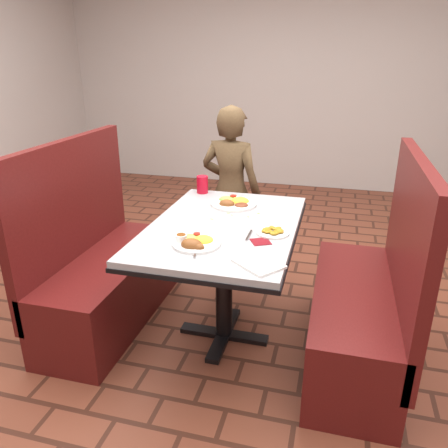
{
  "coord_description": "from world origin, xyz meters",
  "views": [
    {
      "loc": [
        0.59,
        -2.2,
        1.64
      ],
      "look_at": [
        0.0,
        0.0,
        0.75
      ],
      "focal_mm": 35.0,
      "sensor_mm": 36.0,
      "label": 1
    }
  ],
  "objects_px": {
    "dining_table": "(224,240)",
    "red_tumbler": "(202,185)",
    "booth_bench_left": "(104,274)",
    "plantain_plate": "(273,232)",
    "far_dinner_plate": "(234,201)",
    "booth_bench_right": "(364,308)",
    "near_dinner_plate": "(195,240)",
    "diner_person": "(231,191)"
  },
  "relations": [
    {
      "from": "dining_table",
      "to": "plantain_plate",
      "type": "relative_size",
      "value": 7.01
    },
    {
      "from": "far_dinner_plate",
      "to": "red_tumbler",
      "type": "relative_size",
      "value": 2.44
    },
    {
      "from": "booth_bench_right",
      "to": "far_dinner_plate",
      "type": "height_order",
      "value": "booth_bench_right"
    },
    {
      "from": "booth_bench_left",
      "to": "plantain_plate",
      "type": "distance_m",
      "value": 1.17
    },
    {
      "from": "diner_person",
      "to": "plantain_plate",
      "type": "relative_size",
      "value": 7.53
    },
    {
      "from": "near_dinner_plate",
      "to": "far_dinner_plate",
      "type": "height_order",
      "value": "near_dinner_plate"
    },
    {
      "from": "far_dinner_plate",
      "to": "dining_table",
      "type": "bearing_deg",
      "value": -85.87
    },
    {
      "from": "dining_table",
      "to": "red_tumbler",
      "type": "bearing_deg",
      "value": 118.85
    },
    {
      "from": "far_dinner_plate",
      "to": "booth_bench_left",
      "type": "bearing_deg",
      "value": -156.41
    },
    {
      "from": "booth_bench_right",
      "to": "near_dinner_plate",
      "type": "bearing_deg",
      "value": -159.86
    },
    {
      "from": "near_dinner_plate",
      "to": "plantain_plate",
      "type": "bearing_deg",
      "value": 34.78
    },
    {
      "from": "dining_table",
      "to": "near_dinner_plate",
      "type": "relative_size",
      "value": 4.98
    },
    {
      "from": "booth_bench_right",
      "to": "near_dinner_plate",
      "type": "xyz_separation_m",
      "value": [
        -0.86,
        -0.32,
        0.45
      ]
    },
    {
      "from": "dining_table",
      "to": "booth_bench_right",
      "type": "distance_m",
      "value": 0.86
    },
    {
      "from": "booth_bench_right",
      "to": "near_dinner_plate",
      "type": "relative_size",
      "value": 4.93
    },
    {
      "from": "red_tumbler",
      "to": "dining_table",
      "type": "bearing_deg",
      "value": -61.15
    },
    {
      "from": "dining_table",
      "to": "diner_person",
      "type": "distance_m",
      "value": 0.97
    },
    {
      "from": "booth_bench_left",
      "to": "diner_person",
      "type": "xyz_separation_m",
      "value": [
        0.6,
        0.95,
        0.32
      ]
    },
    {
      "from": "far_dinner_plate",
      "to": "plantain_plate",
      "type": "relative_size",
      "value": 1.65
    },
    {
      "from": "booth_bench_left",
      "to": "red_tumbler",
      "type": "distance_m",
      "value": 0.88
    },
    {
      "from": "plantain_plate",
      "to": "red_tumbler",
      "type": "xyz_separation_m",
      "value": [
        -0.58,
        0.61,
        0.05
      ]
    },
    {
      "from": "booth_bench_left",
      "to": "far_dinner_plate",
      "type": "relative_size",
      "value": 4.21
    },
    {
      "from": "booth_bench_left",
      "to": "plantain_plate",
      "type": "xyz_separation_m",
      "value": [
        1.08,
        -0.07,
        0.43
      ]
    },
    {
      "from": "dining_table",
      "to": "far_dinner_plate",
      "type": "height_order",
      "value": "far_dinner_plate"
    },
    {
      "from": "diner_person",
      "to": "plantain_plate",
      "type": "height_order",
      "value": "diner_person"
    },
    {
      "from": "far_dinner_plate",
      "to": "red_tumbler",
      "type": "height_order",
      "value": "red_tumbler"
    },
    {
      "from": "dining_table",
      "to": "booth_bench_right",
      "type": "relative_size",
      "value": 1.01
    },
    {
      "from": "booth_bench_left",
      "to": "red_tumbler",
      "type": "height_order",
      "value": "booth_bench_left"
    },
    {
      "from": "plantain_plate",
      "to": "red_tumbler",
      "type": "relative_size",
      "value": 1.48
    },
    {
      "from": "booth_bench_right",
      "to": "red_tumbler",
      "type": "distance_m",
      "value": 1.31
    },
    {
      "from": "booth_bench_left",
      "to": "diner_person",
      "type": "relative_size",
      "value": 0.92
    },
    {
      "from": "near_dinner_plate",
      "to": "red_tumbler",
      "type": "height_order",
      "value": "red_tumbler"
    },
    {
      "from": "booth_bench_right",
      "to": "far_dinner_plate",
      "type": "bearing_deg",
      "value": 157.66
    },
    {
      "from": "booth_bench_left",
      "to": "diner_person",
      "type": "distance_m",
      "value": 1.17
    },
    {
      "from": "booth_bench_right",
      "to": "far_dinner_plate",
      "type": "distance_m",
      "value": 1.0
    },
    {
      "from": "near_dinner_plate",
      "to": "far_dinner_plate",
      "type": "relative_size",
      "value": 0.85
    },
    {
      "from": "booth_bench_right",
      "to": "plantain_plate",
      "type": "xyz_separation_m",
      "value": [
        -0.51,
        -0.07,
        0.43
      ]
    },
    {
      "from": "near_dinner_plate",
      "to": "far_dinner_plate",
      "type": "xyz_separation_m",
      "value": [
        0.04,
        0.65,
        -0.0
      ]
    },
    {
      "from": "booth_bench_right",
      "to": "plantain_plate",
      "type": "distance_m",
      "value": 0.67
    },
    {
      "from": "near_dinner_plate",
      "to": "dining_table",
      "type": "bearing_deg",
      "value": 78.56
    },
    {
      "from": "booth_bench_right",
      "to": "diner_person",
      "type": "xyz_separation_m",
      "value": [
        -1.0,
        0.95,
        0.32
      ]
    },
    {
      "from": "booth_bench_left",
      "to": "red_tumbler",
      "type": "bearing_deg",
      "value": 46.91
    }
  ]
}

